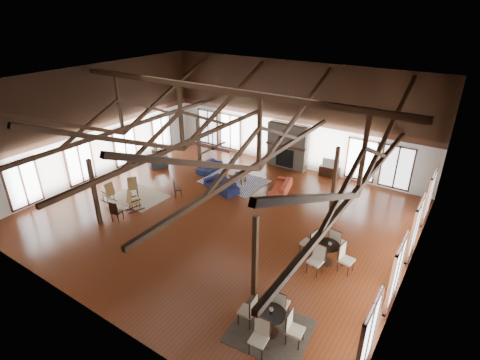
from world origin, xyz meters
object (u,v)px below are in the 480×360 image
Objects in this scene: sofa_navy_front at (221,185)px; tv_console at (329,172)px; sofa_orange at (280,187)px; armchair at (158,161)px; cafe_table_near at (270,319)px; coffee_table at (236,175)px; sofa_navy_left at (210,166)px; cafe_table_far at (327,250)px.

sofa_navy_front is 6.20m from tv_console.
armchair reaches higher than sofa_orange.
armchair is 0.52× the size of cafe_table_near.
sofa_orange reaches higher than tv_console.
sofa_navy_front is 1.62× the size of coffee_table.
sofa_navy_left is (-2.03, 1.65, -0.04)m from sofa_navy_front.
coffee_table is at bearing -103.75° from sofa_navy_left.
armchair is 0.98× the size of tv_console.
coffee_table is 1.14× the size of tv_console.
coffee_table is 10.33m from cafe_table_near.
cafe_table_near is at bearing -29.06° from sofa_navy_front.
sofa_navy_left is at bearing 175.13° from coffee_table.
sofa_orange is at bearing 9.22° from coffee_table.
sofa_navy_front is 3.05m from sofa_orange.
cafe_table_far is (0.11, 4.04, 0.02)m from cafe_table_near.
armchair is (-4.94, 0.43, 0.05)m from sofa_navy_front.
tv_console is at bearing 102.98° from cafe_table_near.
sofa_navy_front is at bearing -74.57° from sofa_orange.
cafe_table_near is (8.66, -8.31, 0.28)m from sofa_navy_left.
coffee_table is 1.17× the size of armchair.
armchair reaches higher than sofa_navy_left.
sofa_orange is 2.65m from coffee_table.
sofa_navy_front is 1.29m from coffee_table.
sofa_navy_left is at bearing 136.20° from cafe_table_near.
sofa_orange is at bearing -95.85° from sofa_navy_left.
tv_console is at bearing -66.65° from sofa_navy_left.
sofa_navy_front is 2.62m from sofa_navy_left.
sofa_navy_left is 4.70m from sofa_orange.
cafe_table_far is (11.69, -3.04, 0.20)m from armchair.
cafe_table_near is (11.57, -7.09, 0.18)m from armchair.
sofa_navy_front is at bearing -85.75° from coffee_table.
coffee_table is 0.61× the size of cafe_table_near.
tv_console is (1.34, 3.26, -0.02)m from sofa_orange.
tv_console is (8.95, 4.29, -0.07)m from armchair.
sofa_navy_front is 9.40m from cafe_table_near.
armchair is at bearing -95.64° from sofa_orange.
armchair is at bearing -154.40° from tv_console.
cafe_table_far is (8.78, -4.26, 0.30)m from sofa_navy_left.
tv_console is (4.01, 4.72, -0.02)m from sofa_navy_front.
armchair is 0.50× the size of cafe_table_far.
armchair is 9.93m from tv_console.
cafe_table_far reaches higher than coffee_table.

